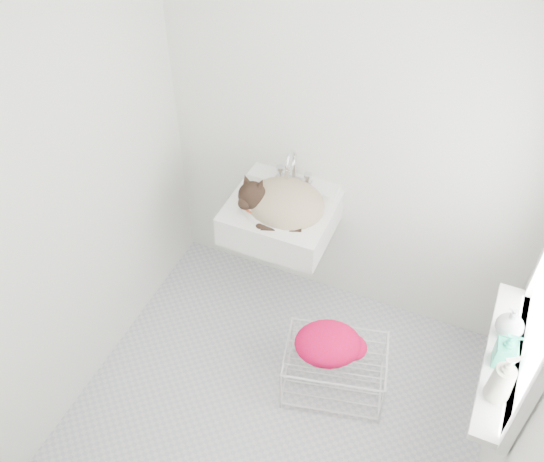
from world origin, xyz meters
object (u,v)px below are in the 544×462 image
at_px(sink, 281,205).
at_px(bottle_b, 501,362).
at_px(bottle_a, 494,396).
at_px(wire_rack, 334,371).
at_px(bottle_c, 506,334).
at_px(cat, 281,203).

bearing_deg(sink, bottle_b, -23.92).
xyz_separation_m(bottle_a, bottle_b, (0.00, 0.18, 0.00)).
bearing_deg(sink, wire_rack, -40.91).
xyz_separation_m(bottle_b, bottle_c, (0.00, 0.17, 0.00)).
bearing_deg(bottle_a, wire_rack, 158.81).
xyz_separation_m(wire_rack, bottle_a, (0.77, -0.30, 0.70)).
height_order(wire_rack, bottle_c, bottle_c).
xyz_separation_m(cat, bottle_a, (1.29, -0.74, -0.04)).
bearing_deg(bottle_b, wire_rack, 171.52).
height_order(cat, bottle_a, cat).
bearing_deg(wire_rack, bottle_c, 4.20).
bearing_deg(bottle_a, sink, 149.70).
xyz_separation_m(cat, wire_rack, (0.52, -0.45, -0.74)).
bearing_deg(bottle_a, bottle_b, 90.00).
distance_m(cat, bottle_c, 1.35).
relative_size(sink, bottle_a, 2.57).
relative_size(sink, bottle_b, 3.03).
height_order(sink, wire_rack, sink).
relative_size(sink, bottle_c, 3.61).
bearing_deg(wire_rack, bottle_b, -8.48).
xyz_separation_m(wire_rack, bottle_c, (0.77, 0.06, 0.70)).
xyz_separation_m(sink, bottle_b, (1.30, -0.58, 0.00)).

